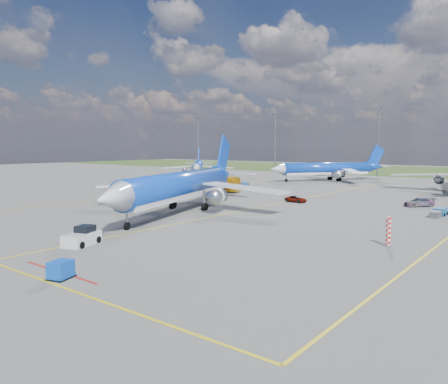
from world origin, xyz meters
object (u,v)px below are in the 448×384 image
Objects in this scene: pushback_tug at (83,237)px; service_car_a at (153,194)px; bg_jet_nw at (198,176)px; uld_container at (61,270)px; baggage_tug_w at (439,213)px; bg_jet_nnw at (327,181)px; baggage_tug_c at (239,186)px; warning_post at (389,231)px; service_car_b at (296,199)px; apron_bus at (213,183)px; service_car_c at (419,202)px; main_airliner at (181,212)px.

pushback_tug is 1.61× the size of service_car_a.
bg_jet_nw is 103.15m from pushback_tug.
bg_jet_nw reaches higher than uld_container.
bg_jet_nw is 93.67m from baggage_tug_w.
bg_jet_nnw is 34.23m from baggage_tug_c.
warning_post reaches higher than service_car_b.
bg_jet_nnw is (43.30, 7.70, 0.00)m from bg_jet_nw.
apron_bus is 3.19× the size of service_car_b.
bg_jet_nnw is 7.72× the size of service_car_c.
bg_jet_nnw is 10.77× the size of service_car_a.
baggage_tug_w is (24.84, 42.81, -0.26)m from pushback_tug.
baggage_tug_w is (50.75, 9.02, -0.09)m from service_car_a.
main_airliner is 23.07m from service_car_b.
warning_post is 0.52× the size of pushback_tug.
bg_jet_nw reaches higher than pushback_tug.
warning_post is 31.48m from uld_container.
baggage_tug_w is (83.82, -41.81, 0.53)m from bg_jet_nw.
service_car_a is at bearing 163.87° from warning_post.
pushback_tug is 1.01× the size of baggage_tug_c.
main_airliner is 21.69m from service_car_a.
uld_container is 0.30× the size of baggage_tug_c.
baggage_tug_c is at bearing 94.64° from main_airliner.
bg_jet_nnw is at bearing -29.43° from bg_jet_nw.
baggage_tug_c is (-48.10, 39.86, -0.91)m from warning_post.
service_car_c is 10.20m from baggage_tug_w.
bg_jet_nw is at bearing 106.41° from uld_container.
bg_jet_nnw is 51.12m from service_car_b.
pushback_tug is (7.46, -22.41, 0.78)m from main_airliner.
service_car_b is (26.72, 10.15, -0.05)m from service_car_a.
warning_post is 62.47m from baggage_tug_c.
apron_bus reaches higher than baggage_tug_w.
uld_container is 52.36m from service_car_b.
bg_jet_nw reaches higher than apron_bus.
service_car_a is (-18.45, 11.38, 0.61)m from main_airliner.
apron_bus is 2.58× the size of baggage_tug_w.
service_car_a reaches higher than baggage_tug_w.
bg_jet_nnw is 9.56× the size of service_car_b.
baggage_tug_c is (-22.97, 58.88, -0.20)m from pushback_tug.
uld_container is (67.69, -92.44, 0.69)m from bg_jet_nw.
uld_container is at bearing -64.63° from service_car_a.
pushback_tug reaches higher than service_car_a.
main_airliner is 7.87× the size of baggage_tug_c.
pushback_tug is 43.95m from service_car_b.
service_car_a is (-10.23, -58.53, 0.61)m from bg_jet_nnw.
bg_jet_nnw reaches higher than pushback_tug.
warning_post is 34.82m from service_car_b.
apron_bus reaches higher than pushback_tug.
warning_post is at bearing -88.20° from baggage_tug_w.
bg_jet_nw is 0.78× the size of main_airliner.
bg_jet_nw is at bearing -156.44° from service_car_c.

